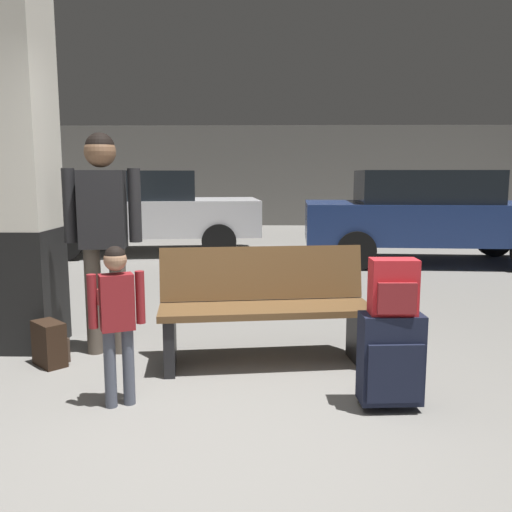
% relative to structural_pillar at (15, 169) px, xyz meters
% --- Properties ---
extents(ground_plane, '(18.00, 18.00, 0.10)m').
position_rel_structural_pillar_xyz_m(ground_plane, '(1.79, 2.23, -1.54)').
color(ground_plane, gray).
extents(garage_back_wall, '(18.00, 0.12, 2.80)m').
position_rel_structural_pillar_xyz_m(garage_back_wall, '(1.79, 11.09, -0.09)').
color(garage_back_wall, slate).
rests_on(garage_back_wall, ground_plane).
extents(structural_pillar, '(0.57, 0.57, 3.00)m').
position_rel_structural_pillar_xyz_m(structural_pillar, '(0.00, 0.00, 0.00)').
color(structural_pillar, black).
rests_on(structural_pillar, ground_plane).
extents(bench, '(1.66, 0.73, 0.89)m').
position_rel_structural_pillar_xyz_m(bench, '(2.03, -0.38, -1.05)').
color(bench, brown).
rests_on(bench, ground_plane).
extents(suitcase, '(0.39, 0.25, 0.60)m').
position_rel_structural_pillar_xyz_m(suitcase, '(2.82, -1.20, -1.17)').
color(suitcase, '#191E33').
rests_on(suitcase, ground_plane).
extents(backpack_bright, '(0.28, 0.20, 0.34)m').
position_rel_structural_pillar_xyz_m(backpack_bright, '(2.81, -1.20, -0.72)').
color(backpack_bright, red).
rests_on(backpack_bright, suitcase).
extents(child, '(0.32, 0.19, 1.02)m').
position_rel_structural_pillar_xyz_m(child, '(1.12, -1.18, -0.86)').
color(child, '#4C5160').
rests_on(child, ground_plane).
extents(adult, '(0.60, 0.25, 1.77)m').
position_rel_structural_pillar_xyz_m(adult, '(0.75, -0.16, -0.40)').
color(adult, brown).
rests_on(adult, ground_plane).
extents(backpack_dark_floor, '(0.32, 0.31, 0.34)m').
position_rel_structural_pillar_xyz_m(backpack_dark_floor, '(0.40, -0.47, -1.32)').
color(backpack_dark_floor, black).
rests_on(backpack_dark_floor, ground_plane).
extents(parked_car_near, '(4.18, 1.96, 1.51)m').
position_rel_structural_pillar_xyz_m(parked_car_near, '(4.71, 4.50, -0.68)').
color(parked_car_near, navy).
rests_on(parked_car_near, ground_plane).
extents(parked_car_far, '(4.28, 2.21, 1.51)m').
position_rel_structural_pillar_xyz_m(parked_car_far, '(-0.22, 5.52, -0.68)').
color(parked_car_far, silver).
rests_on(parked_car_far, ground_plane).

